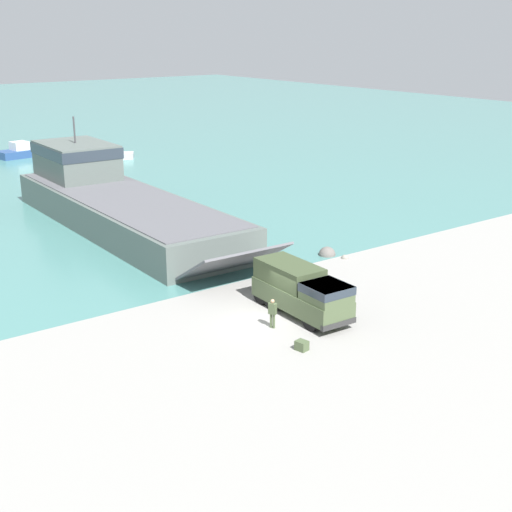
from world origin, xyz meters
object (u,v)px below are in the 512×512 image
at_px(military_truck, 301,290).
at_px(cargo_crate, 302,345).
at_px(moored_boat_a, 104,155).
at_px(mooring_bollard, 296,270).
at_px(soldier_on_ramp, 273,311).
at_px(moored_boat_b, 23,152).
at_px(landing_craft, 113,199).

height_order(military_truck, cargo_crate, military_truck).
height_order(moored_boat_a, cargo_crate, moored_boat_a).
distance_m(moored_boat_a, mooring_bollard, 49.40).
height_order(military_truck, soldier_on_ramp, military_truck).
distance_m(military_truck, moored_boat_b, 62.11).
xyz_separation_m(military_truck, cargo_crate, (-3.07, -3.72, -1.24)).
xyz_separation_m(landing_craft, cargo_crate, (-3.46, -28.98, -1.81)).
xyz_separation_m(moored_boat_b, cargo_crate, (-8.34, -65.60, -0.41)).
xyz_separation_m(soldier_on_ramp, moored_boat_b, (7.80, 62.43, -0.31)).
xyz_separation_m(landing_craft, moored_boat_a, (12.48, 28.77, -1.51)).
bearing_deg(mooring_bollard, landing_craft, 100.56).
relative_size(moored_boat_a, moored_boat_b, 1.12).
distance_m(landing_craft, mooring_bollard, 20.25).
xyz_separation_m(landing_craft, military_truck, (-0.39, -25.26, -0.57)).
distance_m(soldier_on_ramp, cargo_crate, 3.30).
bearing_deg(cargo_crate, mooring_bollard, 51.92).
height_order(moored_boat_b, cargo_crate, moored_boat_b).
distance_m(moored_boat_a, cargo_crate, 59.90).
bearing_deg(moored_boat_b, landing_craft, -16.17).
relative_size(landing_craft, cargo_crate, 53.50).
height_order(landing_craft, soldier_on_ramp, landing_craft).
bearing_deg(moored_boat_a, cargo_crate, -165.62).
relative_size(mooring_bollard, cargo_crate, 1.22).
relative_size(military_truck, soldier_on_ramp, 4.10).
xyz_separation_m(moored_boat_b, mooring_bollard, (-1.19, -56.46, -0.26)).
distance_m(landing_craft, soldier_on_ramp, 26.00).
bearing_deg(cargo_crate, soldier_on_ramp, 80.32).
bearing_deg(cargo_crate, landing_craft, 83.20).
xyz_separation_m(mooring_bollard, cargo_crate, (-7.16, -9.14, -0.15)).
bearing_deg(moored_boat_a, mooring_bollard, -160.43).
bearing_deg(soldier_on_ramp, moored_boat_b, 62.63).
relative_size(landing_craft, military_truck, 4.73).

